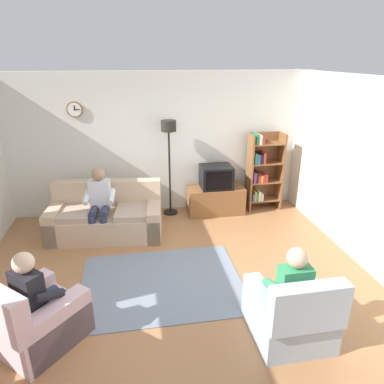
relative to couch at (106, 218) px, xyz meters
name	(u,v)px	position (x,y,z in m)	size (l,w,h in m)	color
ground_plane	(176,283)	(1.01, -1.63, -0.31)	(12.00, 12.00, 0.00)	#9E6B42
back_wall_assembly	(157,144)	(1.01, 1.03, 1.04)	(6.20, 0.17, 2.70)	silver
right_wall	(380,180)	(3.87, -1.63, 1.04)	(0.12, 5.80, 2.70)	silver
couch	(106,218)	(0.00, 0.00, 0.00)	(1.98, 1.08, 0.90)	tan
tv_stand	(215,199)	(2.09, 0.62, -0.05)	(1.10, 0.56, 0.53)	brown
tv	(216,177)	(2.09, 0.59, 0.44)	(0.60, 0.49, 0.44)	black
bookshelf	(262,171)	(3.06, 0.69, 0.48)	(0.68, 0.36, 1.57)	brown
floor_lamp	(169,142)	(1.20, 0.72, 1.14)	(0.28, 0.28, 1.85)	black
armchair_near_window	(34,320)	(-0.62, -2.44, -0.02)	(1.18, 1.19, 0.90)	beige
armchair_near_bookshelf	(290,315)	(2.14, -2.81, -0.02)	(0.81, 0.89, 0.90)	#9EADBC
area_rug	(162,283)	(0.82, -1.60, -0.31)	(2.20, 1.70, 0.01)	slate
person_on_couch	(99,200)	(-0.07, -0.11, 0.39)	(0.54, 0.57, 1.24)	silver
person_in_left_armchair	(37,292)	(-0.56, -2.37, 0.29)	(0.63, 0.64, 1.12)	black
person_in_right_armchair	(290,286)	(2.14, -2.73, 0.29)	(0.51, 0.54, 1.12)	#338C59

